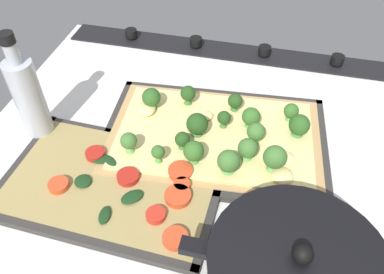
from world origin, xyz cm
name	(u,v)px	position (x,y,z in cm)	size (l,w,h in cm)	color
ground_plane	(198,158)	(0.00, 0.00, -1.50)	(78.58, 70.98, 3.00)	silver
stove_control_panel	(229,50)	(0.00, -31.99, 0.55)	(75.43, 7.00, 2.60)	black
baking_tray_front	(214,139)	(-2.09, -3.29, 0.36)	(40.85, 28.82, 1.30)	#33302D
broccoli_pizza	(217,135)	(-2.68, -2.87, 2.14)	(38.27, 26.24, 6.05)	tan
baking_tray_back	(113,184)	(11.72, 10.33, 0.38)	(34.92, 23.50, 1.30)	#33302D
veggie_pizza_back	(116,183)	(10.94, 10.41, 1.11)	(32.43, 21.02, 1.90)	#A08C52
oil_bottle	(29,98)	(28.42, 2.21, 8.39)	(4.76, 4.76, 20.48)	#B7BCC6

